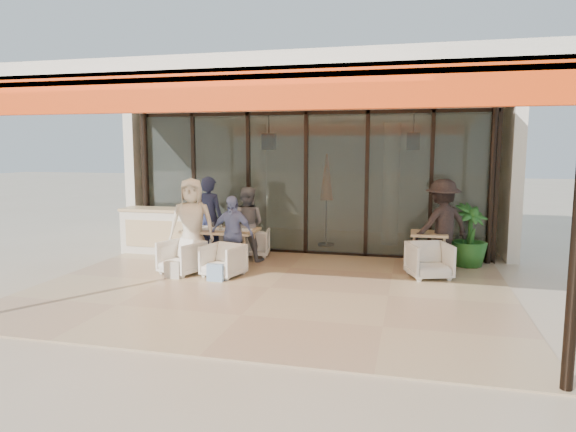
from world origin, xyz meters
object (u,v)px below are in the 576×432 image
(chair_near_right, at_px, (223,259))
(dining_table, at_px, (220,232))
(side_table, at_px, (429,238))
(potted_palm, at_px, (469,236))
(chair_near_left, at_px, (182,256))
(standing_woman, at_px, (442,225))
(diner_cream, at_px, (192,224))
(diner_grey, at_px, (247,224))
(side_chair, at_px, (429,259))
(diner_navy, at_px, (209,218))
(host_counter, at_px, (163,230))
(chair_far_left, at_px, (219,239))
(chair_far_right, at_px, (254,241))
(diner_periwinkle, at_px, (232,234))

(chair_near_right, bearing_deg, dining_table, 129.70)
(side_table, height_order, potted_palm, potted_palm)
(chair_near_left, xyz_separation_m, standing_woman, (4.81, 1.58, 0.54))
(diner_cream, bearing_deg, diner_grey, 32.27)
(chair_near_left, bearing_deg, side_chair, 30.58)
(diner_navy, bearing_deg, side_table, -167.51)
(diner_cream, distance_m, side_chair, 4.61)
(diner_grey, distance_m, potted_palm, 4.56)
(host_counter, height_order, potted_palm, potted_palm)
(diner_grey, relative_size, standing_woman, 0.88)
(host_counter, distance_m, chair_near_right, 2.74)
(chair_near_right, relative_size, diner_grey, 0.43)
(chair_near_left, bearing_deg, dining_table, 87.29)
(chair_far_left, height_order, diner_navy, diner_navy)
(chair_near_right, xyz_separation_m, diner_navy, (-0.84, 1.40, 0.56))
(chair_near_right, height_order, diner_navy, diner_navy)
(chair_far_left, height_order, potted_palm, potted_palm)
(dining_table, xyz_separation_m, potted_palm, (4.95, 1.00, -0.04))
(chair_near_right, bearing_deg, diner_grey, 105.56)
(dining_table, bearing_deg, chair_far_right, 65.59)
(chair_near_right, height_order, diner_cream, diner_cream)
(potted_palm, bearing_deg, standing_woman, -145.72)
(diner_periwinkle, height_order, standing_woman, standing_woman)
(chair_far_left, distance_m, diner_cream, 1.50)
(host_counter, distance_m, chair_far_right, 2.14)
(chair_near_right, bearing_deg, chair_near_left, -164.44)
(chair_near_right, xyz_separation_m, diner_grey, (0.00, 1.40, 0.45))
(chair_near_left, bearing_deg, standing_woman, 38.73)
(chair_near_left, bearing_deg, diner_periwinkle, 51.34)
(chair_near_left, xyz_separation_m, side_chair, (4.57, 0.81, 0.01))
(chair_near_left, xyz_separation_m, chair_near_right, (0.84, 0.00, -0.02))
(chair_far_left, xyz_separation_m, diner_grey, (0.84, -0.50, 0.44))
(chair_far_left, xyz_separation_m, diner_cream, (0.00, -1.40, 0.55))
(chair_near_right, xyz_separation_m, diner_cream, (-0.84, 0.50, 0.56))
(side_table, xyz_separation_m, side_chair, (0.00, -0.75, -0.27))
(chair_near_right, bearing_deg, chair_far_left, 129.42)
(diner_grey, bearing_deg, side_chair, 170.09)
(side_chair, bearing_deg, chair_far_right, 144.37)
(chair_far_left, height_order, standing_woman, standing_woman)
(diner_cream, bearing_deg, diner_periwinkle, -14.71)
(host_counter, height_order, chair_far_left, host_counter)
(diner_grey, xyz_separation_m, side_chair, (3.73, -0.59, -0.42))
(potted_palm, bearing_deg, chair_near_right, -156.64)
(chair_far_left, bearing_deg, diner_grey, 147.67)
(host_counter, xyz_separation_m, side_chair, (5.86, -0.91, -0.16))
(diner_cream, height_order, side_chair, diner_cream)
(chair_far_right, relative_size, diner_navy, 0.38)
(diner_navy, relative_size, potted_palm, 1.39)
(diner_navy, relative_size, diner_periwinkle, 1.21)
(host_counter, height_order, chair_near_left, host_counter)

